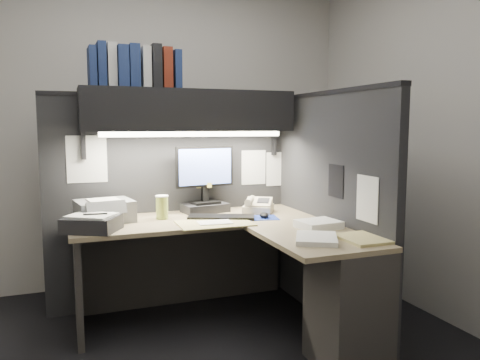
{
  "coord_description": "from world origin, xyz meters",
  "views": [
    {
      "loc": [
        -0.75,
        -2.64,
        1.38
      ],
      "look_at": [
        0.43,
        0.51,
        1.0
      ],
      "focal_mm": 35.0,
      "sensor_mm": 36.0,
      "label": 1
    }
  ],
  "objects_px": {
    "desk": "(267,275)",
    "overhead_shelf": "(189,111)",
    "printer": "(104,211)",
    "keyboard": "(221,217)",
    "telephone": "(258,207)",
    "monitor": "(205,186)",
    "notebook_stack": "(92,224)",
    "coffee_cup": "(162,208)"
  },
  "relations": [
    {
      "from": "keyboard",
      "to": "notebook_stack",
      "type": "bearing_deg",
      "value": -152.5
    },
    {
      "from": "coffee_cup",
      "to": "printer",
      "type": "relative_size",
      "value": 0.43
    },
    {
      "from": "monitor",
      "to": "keyboard",
      "type": "height_order",
      "value": "monitor"
    },
    {
      "from": "desk",
      "to": "overhead_shelf",
      "type": "xyz_separation_m",
      "value": [
        -0.3,
        0.75,
        1.06
      ]
    },
    {
      "from": "desk",
      "to": "monitor",
      "type": "height_order",
      "value": "monitor"
    },
    {
      "from": "overhead_shelf",
      "to": "desk",
      "type": "bearing_deg",
      "value": -68.21
    },
    {
      "from": "overhead_shelf",
      "to": "monitor",
      "type": "xyz_separation_m",
      "value": [
        0.12,
        0.02,
        -0.57
      ]
    },
    {
      "from": "desk",
      "to": "notebook_stack",
      "type": "height_order",
      "value": "notebook_stack"
    },
    {
      "from": "overhead_shelf",
      "to": "coffee_cup",
      "type": "bearing_deg",
      "value": -151.17
    },
    {
      "from": "overhead_shelf",
      "to": "printer",
      "type": "xyz_separation_m",
      "value": [
        -0.63,
        -0.08,
        -0.7
      ]
    },
    {
      "from": "monitor",
      "to": "coffee_cup",
      "type": "height_order",
      "value": "monitor"
    },
    {
      "from": "monitor",
      "to": "printer",
      "type": "relative_size",
      "value": 1.38
    },
    {
      "from": "coffee_cup",
      "to": "notebook_stack",
      "type": "bearing_deg",
      "value": -154.72
    },
    {
      "from": "monitor",
      "to": "keyboard",
      "type": "distance_m",
      "value": 0.35
    },
    {
      "from": "overhead_shelf",
      "to": "printer",
      "type": "relative_size",
      "value": 4.23
    },
    {
      "from": "keyboard",
      "to": "telephone",
      "type": "bearing_deg",
      "value": 44.61
    },
    {
      "from": "keyboard",
      "to": "telephone",
      "type": "xyz_separation_m",
      "value": [
        0.35,
        0.15,
        0.03
      ]
    },
    {
      "from": "desk",
      "to": "printer",
      "type": "relative_size",
      "value": 4.64
    },
    {
      "from": "desk",
      "to": "telephone",
      "type": "xyz_separation_m",
      "value": [
        0.2,
        0.62,
        0.33
      ]
    },
    {
      "from": "overhead_shelf",
      "to": "printer",
      "type": "height_order",
      "value": "overhead_shelf"
    },
    {
      "from": "telephone",
      "to": "coffee_cup",
      "type": "distance_m",
      "value": 0.74
    },
    {
      "from": "telephone",
      "to": "notebook_stack",
      "type": "height_order",
      "value": "notebook_stack"
    },
    {
      "from": "keyboard",
      "to": "coffee_cup",
      "type": "height_order",
      "value": "coffee_cup"
    },
    {
      "from": "desk",
      "to": "telephone",
      "type": "relative_size",
      "value": 7.61
    },
    {
      "from": "coffee_cup",
      "to": "keyboard",
      "type": "bearing_deg",
      "value": -19.81
    },
    {
      "from": "coffee_cup",
      "to": "printer",
      "type": "bearing_deg",
      "value": 171.49
    },
    {
      "from": "printer",
      "to": "notebook_stack",
      "type": "xyz_separation_m",
      "value": [
        -0.1,
        -0.29,
        -0.03
      ]
    },
    {
      "from": "keyboard",
      "to": "coffee_cup",
      "type": "xyz_separation_m",
      "value": [
        -0.4,
        0.14,
        0.07
      ]
    },
    {
      "from": "desk",
      "to": "printer",
      "type": "bearing_deg",
      "value": 144.0
    },
    {
      "from": "desk",
      "to": "coffee_cup",
      "type": "relative_size",
      "value": 10.7
    },
    {
      "from": "printer",
      "to": "overhead_shelf",
      "type": "bearing_deg",
      "value": -2.37
    },
    {
      "from": "keyboard",
      "to": "printer",
      "type": "relative_size",
      "value": 1.28
    },
    {
      "from": "desk",
      "to": "overhead_shelf",
      "type": "relative_size",
      "value": 1.1
    },
    {
      "from": "overhead_shelf",
      "to": "coffee_cup",
      "type": "height_order",
      "value": "overhead_shelf"
    },
    {
      "from": "monitor",
      "to": "printer",
      "type": "distance_m",
      "value": 0.77
    },
    {
      "from": "telephone",
      "to": "printer",
      "type": "height_order",
      "value": "printer"
    },
    {
      "from": "keyboard",
      "to": "printer",
      "type": "distance_m",
      "value": 0.81
    },
    {
      "from": "overhead_shelf",
      "to": "monitor",
      "type": "distance_m",
      "value": 0.58
    },
    {
      "from": "keyboard",
      "to": "telephone",
      "type": "height_order",
      "value": "telephone"
    },
    {
      "from": "keyboard",
      "to": "desk",
      "type": "bearing_deg",
      "value": -51.05
    },
    {
      "from": "printer",
      "to": "keyboard",
      "type": "bearing_deg",
      "value": -23.5
    },
    {
      "from": "printer",
      "to": "notebook_stack",
      "type": "relative_size",
      "value": 1.17
    }
  ]
}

